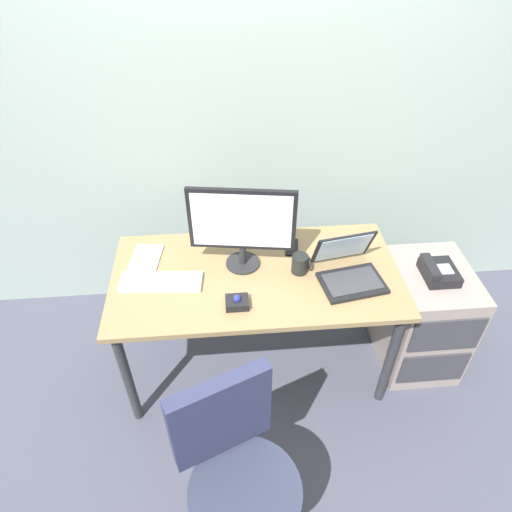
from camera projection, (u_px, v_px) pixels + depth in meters
name	position (u px, v px, depth m)	size (l,w,h in m)	color
ground_plane	(256.00, 361.00, 2.83)	(8.00, 8.00, 0.00)	#464757
back_wall	(245.00, 93.00, 2.47)	(6.00, 0.10, 2.80)	#98ABA0
desk	(256.00, 285.00, 2.41)	(1.49, 0.75, 0.73)	#93764C
file_cabinet	(422.00, 317.00, 2.66)	(0.42, 0.53, 0.68)	gray
desk_phone	(438.00, 272.00, 2.40)	(0.17, 0.20, 0.09)	black
office_chair	(239.00, 486.00, 1.82)	(0.53, 0.55, 0.97)	black
monitor_main	(242.00, 224.00, 2.24)	(0.53, 0.18, 0.46)	#262628
keyboard	(161.00, 281.00, 2.29)	(0.42, 0.17, 0.03)	silver
laptop	(349.00, 270.00, 2.30)	(0.36, 0.35, 0.23)	black
trackball_mouse	(237.00, 302.00, 2.17)	(0.11, 0.09, 0.07)	black
coffee_mug	(300.00, 264.00, 2.33)	(0.09, 0.08, 0.10)	black
paper_notepad	(146.00, 257.00, 2.44)	(0.15, 0.21, 0.01)	white
cell_phone	(292.00, 247.00, 2.51)	(0.07, 0.14, 0.01)	black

